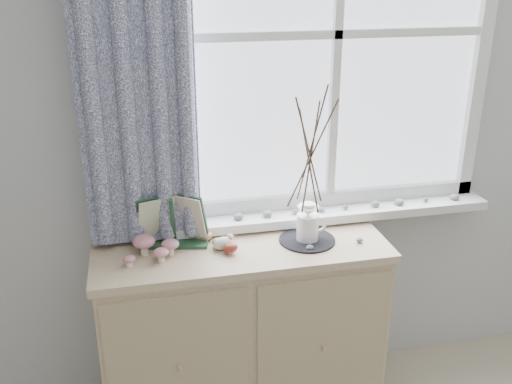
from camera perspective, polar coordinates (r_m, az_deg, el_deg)
sideboard at (r=2.55m, az=-1.35°, el=-13.89°), size 1.20×0.45×0.85m
botanical_book at (r=2.29m, az=-8.29°, el=-3.02°), size 0.34×0.19×0.22m
toadstool_cluster at (r=2.26m, az=-10.33°, el=-5.36°), size 0.22×0.15×0.08m
wooden_eggs at (r=2.31m, az=-3.83°, el=-5.02°), size 0.13×0.17×0.06m
songbird_figurine at (r=2.29m, az=-3.35°, el=-5.07°), size 0.12×0.08×0.06m
crocheted_doily at (r=2.38m, az=5.12°, el=-4.79°), size 0.23×0.23×0.01m
twig_pitcher at (r=2.23m, az=5.46°, el=4.08°), size 0.28×0.28×0.68m
sideboard_pebbles at (r=2.38m, az=6.97°, el=-4.69°), size 0.25×0.19×0.02m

